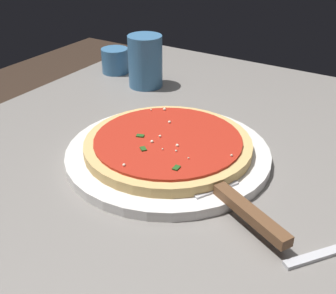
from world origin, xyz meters
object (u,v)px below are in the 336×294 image
object	(u,v)px
pizza_server	(230,198)
cup_tall_drink	(145,61)
cup_small_sauce	(115,61)
serving_plate	(168,154)
pizza	(168,144)

from	to	relation	value
pizza_server	cup_tall_drink	bearing A→B (deg)	48.36
pizza_server	cup_small_sauce	size ratio (longest dim) A/B	3.41
serving_plate	cup_tall_drink	xyz separation A→B (m)	(0.24, 0.21, 0.05)
pizza_server	cup_small_sauce	bearing A→B (deg)	53.23
pizza	cup_tall_drink	size ratio (longest dim) A/B	2.36
serving_plate	cup_small_sauce	size ratio (longest dim) A/B	5.11
serving_plate	cup_tall_drink	world-z (taller)	cup_tall_drink
pizza_server	cup_small_sauce	xyz separation A→B (m)	(0.34, 0.46, 0.01)
pizza	pizza_server	world-z (taller)	pizza
cup_small_sauce	pizza	bearing A→B (deg)	-130.43
cup_tall_drink	pizza	bearing A→B (deg)	-138.91
serving_plate	cup_small_sauce	world-z (taller)	cup_small_sauce
pizza	pizza_server	xyz separation A→B (m)	(-0.07, -0.14, -0.00)
pizza_server	cup_tall_drink	distance (m)	0.47
serving_plate	cup_small_sauce	xyz separation A→B (m)	(0.27, 0.32, 0.02)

